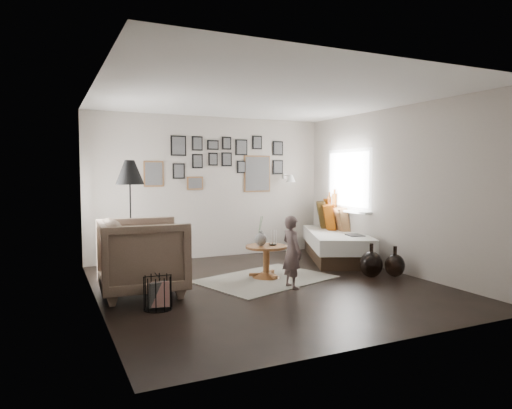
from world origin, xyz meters
name	(u,v)px	position (x,y,z in m)	size (l,w,h in m)	color
ground	(268,285)	(0.00, 0.00, 0.00)	(4.80, 4.80, 0.00)	black
wall_back	(210,187)	(0.00, 2.40, 1.30)	(4.50, 4.50, 0.00)	#A99F94
wall_front	(387,203)	(0.00, -2.40, 1.30)	(4.50, 4.50, 0.00)	#A99F94
wall_left	(96,196)	(-2.25, 0.00, 1.30)	(4.80, 4.80, 0.00)	#A99F94
wall_right	(395,190)	(2.25, 0.00, 1.30)	(4.80, 4.80, 0.00)	#A99F94
ceiling	(268,97)	(0.00, 0.00, 2.60)	(4.80, 4.80, 0.00)	white
door_left	(88,210)	(-2.23, 1.20, 1.05)	(0.00, 2.14, 2.14)	white
window_right	(341,207)	(2.18, 1.34, 0.93)	(0.15, 1.32, 1.30)	white
gallery_wall	(225,163)	(0.29, 2.38, 1.74)	(2.74, 0.03, 1.08)	brown
wall_sconce	(291,178)	(1.55, 2.13, 1.46)	(0.18, 0.36, 0.16)	white
rug	(265,279)	(0.13, 0.33, 0.01)	(1.87, 1.31, 0.01)	beige
pedestal_table	(266,263)	(0.18, 0.42, 0.22)	(0.62, 0.62, 0.49)	brown
vase	(261,237)	(0.10, 0.44, 0.62)	(0.18, 0.18, 0.44)	black
candles	(273,238)	(0.29, 0.42, 0.60)	(0.11, 0.11, 0.23)	black
daybed	(333,240)	(2.00, 1.34, 0.34)	(1.74, 2.37, 1.08)	black
magazine_on_daybed	(355,235)	(2.00, 0.68, 0.50)	(0.24, 0.33, 0.02)	black
armchair	(143,256)	(-1.66, 0.29, 0.49)	(1.05, 1.08, 0.98)	#755F4F
armchair_cushion	(145,256)	(-1.63, 0.34, 0.48)	(0.45, 0.45, 0.11)	beige
floor_lamp	(130,177)	(-1.67, 1.14, 1.51)	(0.41, 0.41, 1.75)	black
magazine_basket	(158,293)	(-1.64, -0.46, 0.19)	(0.32, 0.32, 0.39)	black
demijohn_large	(371,264)	(1.63, -0.21, 0.20)	(0.34, 0.34, 0.51)	black
demijohn_small	(395,265)	(1.98, -0.33, 0.18)	(0.30, 0.30, 0.47)	black
child	(292,252)	(0.23, -0.26, 0.49)	(0.36, 0.24, 0.99)	#695352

